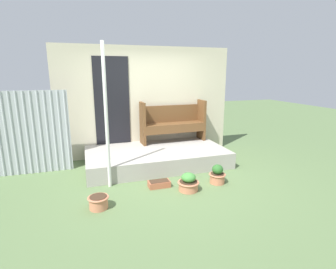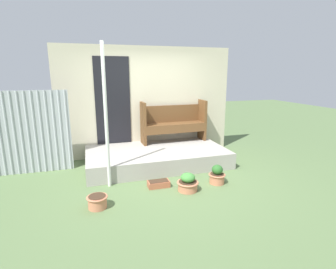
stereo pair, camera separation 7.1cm
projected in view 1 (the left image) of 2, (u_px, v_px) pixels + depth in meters
The scene contains 10 objects.
ground_plane at pixel (166, 178), 5.10m from camera, with size 24.00×24.00×0.00m, color #5B7547.
porch_slab at pixel (156, 157), 5.81m from camera, with size 3.02×1.61×0.34m.
house_wall at pixel (145, 102), 6.31m from camera, with size 4.22×0.08×2.60m.
fence_corrugated at pixel (2, 135), 5.01m from camera, with size 2.44×0.05×1.66m.
support_post at pixel (106, 118), 4.43m from camera, with size 0.06×0.06×2.49m.
bench at pixel (173, 121), 6.36m from camera, with size 1.59×0.44×0.99m.
flower_pot_left at pixel (98, 202), 3.93m from camera, with size 0.32×0.32×0.20m.
flower_pot_middle at pixel (188, 183), 4.52m from camera, with size 0.38×0.38×0.32m.
flower_pot_right at pixel (217, 175), 4.82m from camera, with size 0.31×0.31×0.36m.
planter_box_rect at pixel (159, 184), 4.68m from camera, with size 0.39×0.20×0.12m.
Camera 1 is at (-1.42, -4.55, 2.00)m, focal length 28.00 mm.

